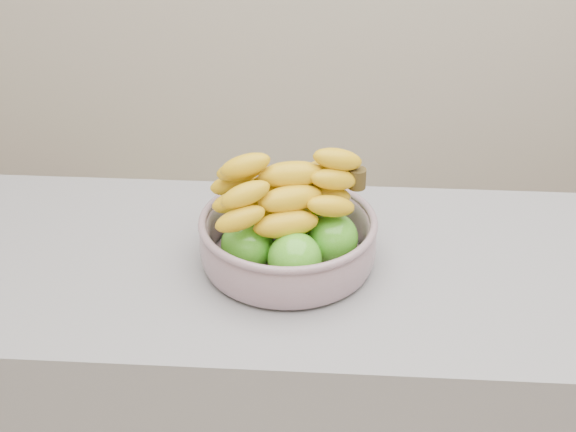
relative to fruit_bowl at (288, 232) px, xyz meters
name	(u,v)px	position (x,y,z in m)	size (l,w,h in m)	color
fruit_bowl	(288,232)	(0.00, 0.00, 0.00)	(0.33, 0.33, 0.21)	#A9B2CB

